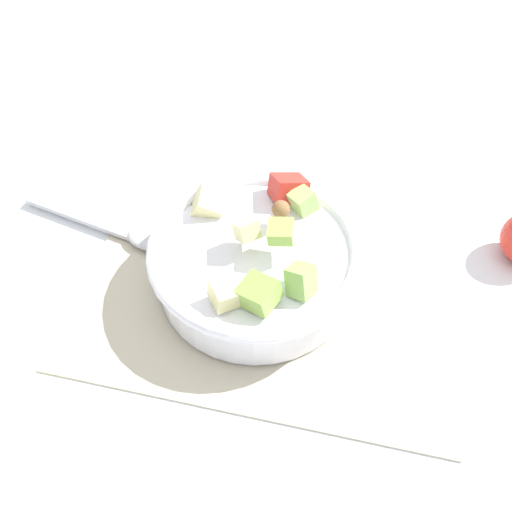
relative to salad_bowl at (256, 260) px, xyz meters
The scene contains 4 objects.
ground_plane 0.05m from the salad_bowl, ahead, with size 2.40×2.40×0.00m, color silver.
placemat 0.05m from the salad_bowl, ahead, with size 0.44×0.33×0.01m, color #BCB299.
salad_bowl is the anchor object (origin of this frame).
serving_spoon 0.20m from the salad_bowl, 168.12° to the left, with size 0.21×0.07×0.01m.
Camera 1 is at (0.07, -0.41, 0.55)m, focal length 40.34 mm.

